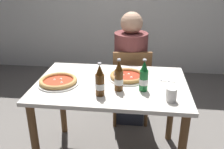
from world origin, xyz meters
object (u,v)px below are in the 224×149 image
beer_bottle_left (144,78)px  beer_bottle_center (119,77)px  pizza_marinara_far (58,81)px  pizza_margherita_near (128,76)px  paper_cup (171,95)px  dining_table_main (111,95)px  beer_bottle_right (100,82)px  napkin_with_cutlery (166,77)px  chair_behind_table (131,82)px  diner_seated (130,72)px

beer_bottle_left → beer_bottle_center: size_ratio=1.00×
pizza_marinara_far → pizza_margherita_near: bearing=17.0°
pizza_margherita_near → paper_cup: bearing=-47.2°
pizza_marinara_far → beer_bottle_center: bearing=-6.5°
dining_table_main → beer_bottle_center: bearing=-60.4°
pizza_margherita_near → beer_bottle_right: 0.37m
pizza_marinara_far → beer_bottle_right: bearing=-22.8°
pizza_margherita_near → napkin_with_cutlery: pizza_margherita_near is taller
chair_behind_table → pizza_margherita_near: size_ratio=2.70×
napkin_with_cutlery → chair_behind_table: bearing=124.3°
beer_bottle_center → paper_cup: size_ratio=2.60×
beer_bottle_left → napkin_with_cutlery: size_ratio=1.19×
pizza_margherita_near → napkin_with_cutlery: 0.32m
beer_bottle_center → pizza_margherita_near: bearing=76.2°
diner_seated → pizza_margherita_near: diner_seated is taller
dining_table_main → diner_seated: size_ratio=0.99×
diner_seated → pizza_marinara_far: 0.92m
diner_seated → napkin_with_cutlery: diner_seated is taller
diner_seated → beer_bottle_right: bearing=-101.4°
pizza_marinara_far → beer_bottle_right: 0.40m
chair_behind_table → pizza_marinara_far: 0.92m
chair_behind_table → beer_bottle_center: bearing=77.5°
napkin_with_cutlery → diner_seated: bearing=122.4°
chair_behind_table → paper_cup: size_ratio=8.95×
pizza_marinara_far → beer_bottle_right: size_ratio=1.30×
beer_bottle_left → beer_bottle_right: size_ratio=1.00×
dining_table_main → chair_behind_table: bearing=77.8°
pizza_marinara_far → beer_bottle_center: size_ratio=1.30×
beer_bottle_right → napkin_with_cutlery: 0.63m
beer_bottle_left → paper_cup: beer_bottle_left is taller
beer_bottle_center → chair_behind_table: bearing=85.2°
chair_behind_table → diner_seated: bearing=-87.0°
beer_bottle_center → diner_seated: bearing=86.2°
beer_bottle_left → napkin_with_cutlery: 0.34m
diner_seated → beer_bottle_left: diner_seated is taller
diner_seated → pizza_margherita_near: 0.60m
dining_table_main → pizza_margherita_near: 0.21m
diner_seated → paper_cup: size_ratio=12.73×
beer_bottle_right → paper_cup: size_ratio=2.60×
dining_table_main → beer_bottle_right: (-0.05, -0.22, 0.22)m
pizza_marinara_far → beer_bottle_left: beer_bottle_left is taller
chair_behind_table → diner_seated: diner_seated is taller
pizza_margherita_near → beer_bottle_left: 0.25m
diner_seated → beer_bottle_center: (-0.05, -0.78, 0.27)m
dining_table_main → pizza_margherita_near: bearing=37.3°
dining_table_main → beer_bottle_center: beer_bottle_center is taller
pizza_margherita_near → pizza_marinara_far: bearing=-163.0°
diner_seated → napkin_with_cutlery: (0.32, -0.50, 0.17)m
diner_seated → beer_bottle_center: diner_seated is taller
dining_table_main → beer_bottle_left: bearing=-23.0°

